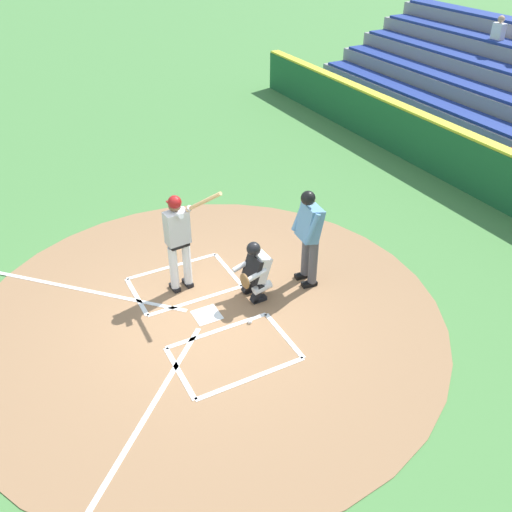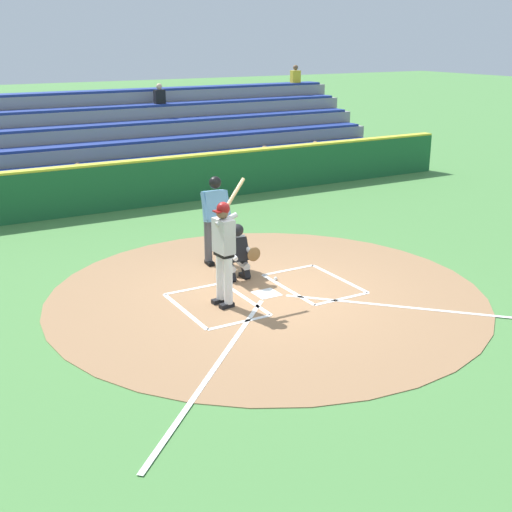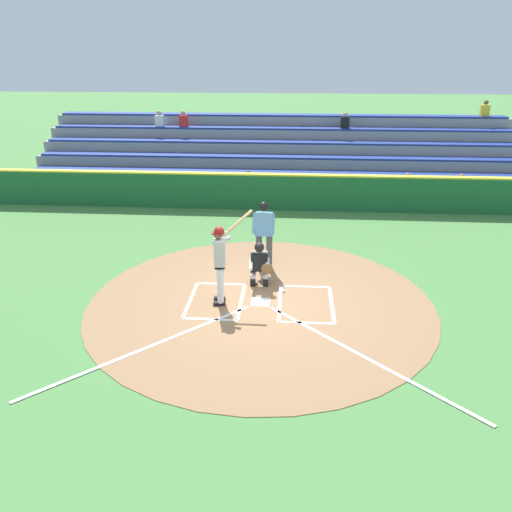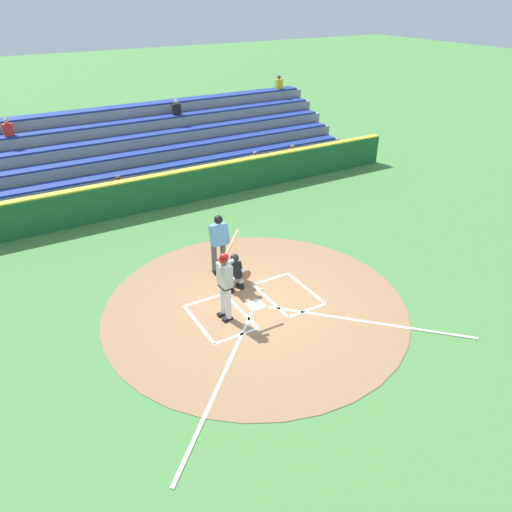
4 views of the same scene
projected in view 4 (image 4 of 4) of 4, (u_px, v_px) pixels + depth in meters
The scene contains 9 objects.
ground_plane at pixel (255, 305), 12.91m from camera, with size 120.00×120.00×0.00m, color #4C8442.
dirt_circle at pixel (255, 305), 12.91m from camera, with size 8.00×8.00×0.01m, color #99704C.
home_plate_and_chalk at pixel (273, 322), 12.24m from camera, with size 7.93×4.91×0.01m.
batter at pixel (225, 281), 11.92m from camera, with size 0.90×0.77×2.13m.
catcher at pixel (235, 271), 13.31m from camera, with size 0.60×0.60×1.13m.
plate_umpire at pixel (219, 240), 13.88m from camera, with size 0.60×0.45×1.86m.
baseball at pixel (262, 289), 13.54m from camera, with size 0.07×0.07×0.07m, color white.
backstop_wall at pixel (155, 192), 18.24m from camera, with size 22.00×0.36×1.31m.
bleacher_stand at pixel (123, 156), 20.95m from camera, with size 20.00×5.10×3.45m.
Camera 4 is at (5.36, 9.18, 7.45)m, focal length 34.08 mm.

